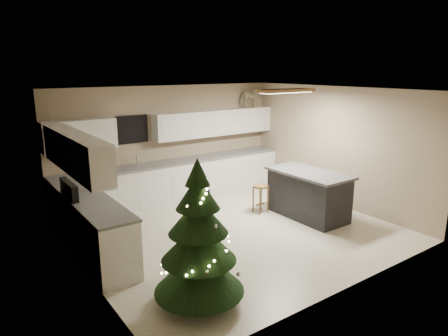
{
  "coord_description": "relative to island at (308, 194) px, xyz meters",
  "views": [
    {
      "loc": [
        -4.2,
        -5.56,
        2.97
      ],
      "look_at": [
        0.0,
        0.35,
        1.15
      ],
      "focal_mm": 32.0,
      "sensor_mm": 36.0,
      "label": 1
    }
  ],
  "objects": [
    {
      "name": "bar_stool",
      "position": [
        -0.63,
        0.74,
        -0.04
      ],
      "size": [
        0.31,
        0.31,
        0.59
      ],
      "rotation": [
        0.0,
        0.0,
        0.37
      ],
      "color": "brown",
      "rests_on": "ground_plane"
    },
    {
      "name": "island",
      "position": [
        0.0,
        0.0,
        0.0
      ],
      "size": [
        0.9,
        1.7,
        0.95
      ],
      "color": "black",
      "rests_on": "ground_plane"
    },
    {
      "name": "ground_plane",
      "position": [
        -1.68,
        0.24,
        -0.48
      ],
      "size": [
        5.5,
        5.5,
        0.0
      ],
      "primitive_type": "plane",
      "color": "beige"
    },
    {
      "name": "cabinetry",
      "position": [
        -2.59,
        1.89,
        0.28
      ],
      "size": [
        5.5,
        3.2,
        2.0
      ],
      "color": "silver",
      "rests_on": "ground_plane"
    },
    {
      "name": "rocking_horse",
      "position": [
        0.55,
        2.57,
        1.78
      ],
      "size": [
        0.58,
        0.29,
        0.5
      ],
      "rotation": [
        0.0,
        0.0,
        1.52
      ],
      "color": "brown",
      "rests_on": "cabinetry"
    },
    {
      "name": "room_shell",
      "position": [
        -1.66,
        0.24,
        1.27
      ],
      "size": [
        5.52,
        5.02,
        2.61
      ],
      "color": "gray",
      "rests_on": "ground_plane"
    },
    {
      "name": "christmas_tree",
      "position": [
        -3.46,
        -1.36,
        0.32
      ],
      "size": [
        1.21,
        1.17,
        1.93
      ],
      "rotation": [
        0.0,
        0.0,
        -0.3
      ],
      "color": "#3F2816",
      "rests_on": "ground_plane"
    },
    {
      "name": "toddler",
      "position": [
        -1.98,
        0.69,
        -0.1
      ],
      "size": [
        0.33,
        0.29,
        0.77
      ],
      "primitive_type": "imported",
      "rotation": [
        0.0,
        0.0,
        0.46
      ],
      "color": "black",
      "rests_on": "ground_plane"
    }
  ]
}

